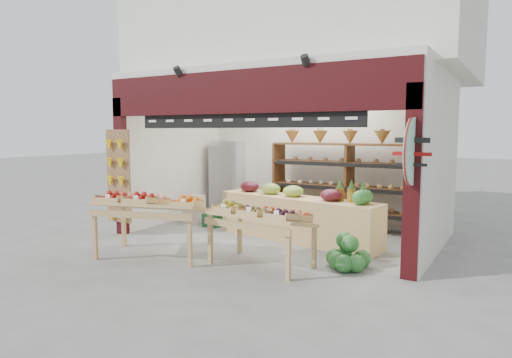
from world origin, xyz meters
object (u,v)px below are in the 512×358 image
(refrigerator, at_px, (228,178))
(display_table_left, at_px, (148,204))
(back_shelving, at_px, (349,169))
(display_table_right, at_px, (262,216))
(watermelon_pile, at_px, (347,255))
(mid_counter, at_px, (297,217))
(cardboard_stack, at_px, (204,214))

(refrigerator, height_order, display_table_left, refrigerator)
(back_shelving, xyz_separation_m, display_table_right, (-0.24, -3.21, -0.48))
(back_shelving, bearing_deg, watermelon_pile, -71.36)
(mid_counter, height_order, display_table_right, mid_counter)
(cardboard_stack, bearing_deg, mid_counter, -7.60)
(cardboard_stack, distance_m, display_table_left, 2.65)
(display_table_right, bearing_deg, back_shelving, 85.70)
(back_shelving, relative_size, display_table_right, 2.11)
(refrigerator, height_order, cardboard_stack, refrigerator)
(cardboard_stack, height_order, display_table_right, display_table_right)
(mid_counter, bearing_deg, watermelon_pile, -40.78)
(display_table_right, distance_m, watermelon_pile, 1.38)
(refrigerator, relative_size, cardboard_stack, 1.84)
(back_shelving, xyz_separation_m, display_table_left, (-2.12, -3.64, -0.39))
(cardboard_stack, bearing_deg, display_table_left, -73.51)
(cardboard_stack, distance_m, mid_counter, 2.40)
(refrigerator, xyz_separation_m, watermelon_pile, (4.03, -2.86, -0.70))
(cardboard_stack, bearing_deg, display_table_right, -38.01)
(refrigerator, distance_m, display_table_left, 3.95)
(display_table_left, relative_size, display_table_right, 1.21)
(back_shelving, height_order, watermelon_pile, back_shelving)
(cardboard_stack, relative_size, watermelon_pile, 1.47)
(back_shelving, distance_m, mid_counter, 1.75)
(display_table_right, height_order, watermelon_pile, display_table_right)
(mid_counter, height_order, display_table_left, display_table_left)
(back_shelving, distance_m, watermelon_pile, 3.02)
(mid_counter, height_order, watermelon_pile, mid_counter)
(back_shelving, relative_size, mid_counter, 1.01)
(refrigerator, bearing_deg, display_table_left, -86.16)
(display_table_right, bearing_deg, refrigerator, 130.39)
(back_shelving, relative_size, cardboard_stack, 3.44)
(back_shelving, height_order, refrigerator, back_shelving)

